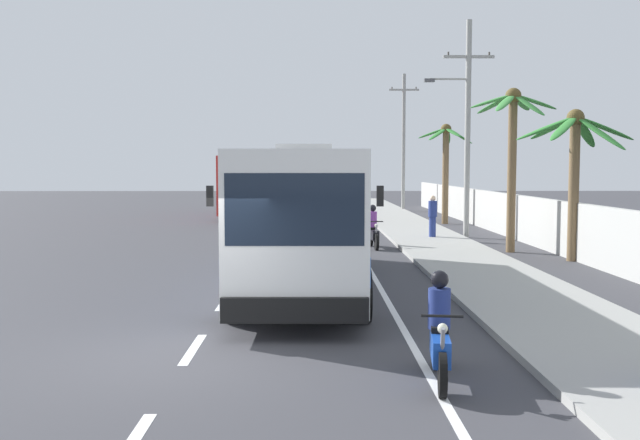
{
  "coord_description": "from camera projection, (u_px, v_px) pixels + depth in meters",
  "views": [
    {
      "loc": [
        1.99,
        -11.0,
        3.03
      ],
      "look_at": [
        2.18,
        6.81,
        1.7
      ],
      "focal_mm": 39.78,
      "sensor_mm": 36.0,
      "label": 1
    }
  ],
  "objects": [
    {
      "name": "palm_second",
      "position": [
        575.0,
        153.0,
        22.69
      ],
      "size": [
        4.12,
        3.71,
        4.89
      ],
      "color": "brown",
      "rests_on": "ground"
    },
    {
      "name": "pedestrian_midwalk",
      "position": [
        433.0,
        215.0,
        29.45
      ],
      "size": [
        0.36,
        0.36,
        1.72
      ],
      "rotation": [
        0.0,
        0.0,
        4.87
      ],
      "color": "navy",
      "rests_on": "sidewalk_kerb"
    },
    {
      "name": "ground_plane",
      "position": [
        187.0,
        359.0,
        11.17
      ],
      "size": [
        160.0,
        160.0,
        0.0
      ],
      "primitive_type": "plane",
      "color": "#3A3A3F"
    },
    {
      "name": "motorcycle_trailing",
      "position": [
        440.0,
        336.0,
        10.01
      ],
      "size": [
        0.56,
        1.96,
        1.56
      ],
      "color": "black",
      "rests_on": "ground"
    },
    {
      "name": "coach_bus_far_lane",
      "position": [
        249.0,
        183.0,
        43.7
      ],
      "size": [
        2.94,
        11.57,
        3.94
      ],
      "color": "red",
      "rests_on": "ground"
    },
    {
      "name": "lane_markings",
      "position": [
        323.0,
        252.0,
        25.45
      ],
      "size": [
        3.84,
        71.0,
        0.01
      ],
      "color": "white",
      "rests_on": "ground"
    },
    {
      "name": "utility_pole_mid",
      "position": [
        466.0,
        123.0,
        30.22
      ],
      "size": [
        2.97,
        0.24,
        9.25
      ],
      "color": "#9E9E99",
      "rests_on": "ground"
    },
    {
      "name": "sidewalk_kerb",
      "position": [
        473.0,
        266.0,
        21.21
      ],
      "size": [
        3.2,
        90.0,
        0.14
      ],
      "primitive_type": "cube",
      "color": "#999993",
      "rests_on": "ground"
    },
    {
      "name": "utility_pole_far",
      "position": [
        404.0,
        140.0,
        49.1
      ],
      "size": [
        2.08,
        0.24,
        9.46
      ],
      "color": "#9E9E99",
      "rests_on": "ground"
    },
    {
      "name": "coach_bus_foreground",
      "position": [
        304.0,
        213.0,
        17.87
      ],
      "size": [
        3.1,
        11.78,
        3.62
      ],
      "color": "white",
      "rests_on": "ground"
    },
    {
      "name": "motorcycle_beside_bus",
      "position": [
        373.0,
        231.0,
        26.54
      ],
      "size": [
        0.56,
        1.96,
        1.63
      ],
      "color": "black",
      "rests_on": "ground"
    },
    {
      "name": "palm_third",
      "position": [
        446.0,
        156.0,
        37.76
      ],
      "size": [
        2.91,
        2.95,
        5.34
      ],
      "color": "brown",
      "rests_on": "ground"
    },
    {
      "name": "boundary_wall",
      "position": [
        554.0,
        226.0,
        25.18
      ],
      "size": [
        0.24,
        60.0,
        1.88
      ],
      "primitive_type": "cube",
      "color": "#B2B2AD",
      "rests_on": "ground"
    },
    {
      "name": "palm_nearest",
      "position": [
        512.0,
        136.0,
        25.02
      ],
      "size": [
        3.15,
        2.71,
        5.82
      ],
      "color": "brown",
      "rests_on": "ground"
    }
  ]
}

